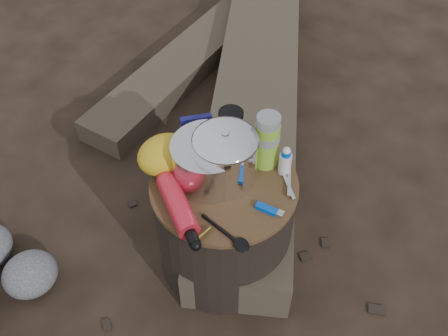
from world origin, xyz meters
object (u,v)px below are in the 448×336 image
stump (224,224)px  thermos (267,141)px  log_main (256,91)px  camping_pot (225,156)px  fuel_bottle (178,206)px  travel_mug (231,126)px

stump → thermos: size_ratio=2.39×
log_main → camping_pot: camping_pot is taller
fuel_bottle → travel_mug: size_ratio=2.31×
stump → camping_pot: camping_pot is taller
camping_pot → travel_mug: camping_pot is taller
camping_pot → fuel_bottle: 0.20m
camping_pot → fuel_bottle: size_ratio=0.72×
camping_pot → thermos: camping_pot is taller
stump → camping_pot: 0.30m
thermos → travel_mug: size_ratio=1.65×
log_main → thermos: 0.85m
log_main → camping_pot: 0.92m
fuel_bottle → log_main: bearing=50.9°
stump → log_main: 0.85m
camping_pot → stump: bearing=-130.6°
fuel_bottle → camping_pot: bearing=22.4°
fuel_bottle → travel_mug: 0.34m
camping_pot → fuel_bottle: camping_pot is taller
camping_pot → travel_mug: 0.17m
camping_pot → travel_mug: bearing=51.8°
thermos → travel_mug: 0.15m
stump → thermos: bearing=1.8°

